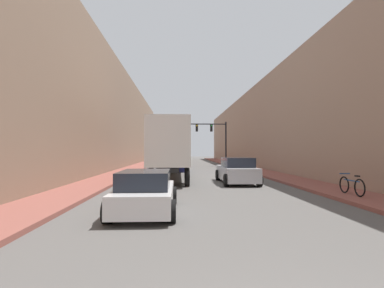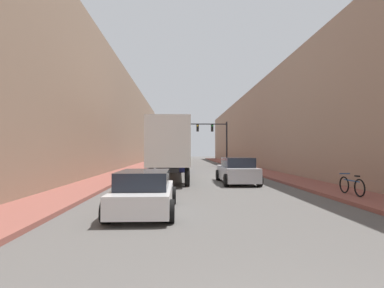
{
  "view_description": "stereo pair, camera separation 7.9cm",
  "coord_description": "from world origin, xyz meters",
  "px_view_note": "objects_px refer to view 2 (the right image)",
  "views": [
    {
      "loc": [
        -1.31,
        -1.81,
        1.98
      ],
      "look_at": [
        -0.56,
        14.61,
        2.34
      ],
      "focal_mm": 28.0,
      "sensor_mm": 36.0,
      "label": 1
    },
    {
      "loc": [
        -1.23,
        -1.82,
        1.98
      ],
      "look_at": [
        -0.56,
        14.61,
        2.34
      ],
      "focal_mm": 28.0,
      "sensor_mm": 36.0,
      "label": 2
    }
  ],
  "objects_px": {
    "sedan_car": "(145,192)",
    "parked_bicycle": "(352,186)",
    "semi_truck": "(171,148)",
    "suv_car": "(237,171)",
    "traffic_signal_gantry": "(216,135)"
  },
  "relations": [
    {
      "from": "sedan_car",
      "to": "parked_bicycle",
      "type": "relative_size",
      "value": 2.31
    },
    {
      "from": "parked_bicycle",
      "to": "traffic_signal_gantry",
      "type": "bearing_deg",
      "value": 95.43
    },
    {
      "from": "semi_truck",
      "to": "sedan_car",
      "type": "distance_m",
      "value": 12.88
    },
    {
      "from": "semi_truck",
      "to": "parked_bicycle",
      "type": "relative_size",
      "value": 7.76
    },
    {
      "from": "semi_truck",
      "to": "parked_bicycle",
      "type": "xyz_separation_m",
      "value": [
        7.72,
        -10.4,
        -1.68
      ]
    },
    {
      "from": "semi_truck",
      "to": "parked_bicycle",
      "type": "bearing_deg",
      "value": -53.42
    },
    {
      "from": "suv_car",
      "to": "traffic_signal_gantry",
      "type": "height_order",
      "value": "traffic_signal_gantry"
    },
    {
      "from": "suv_car",
      "to": "parked_bicycle",
      "type": "relative_size",
      "value": 2.65
    },
    {
      "from": "sedan_car",
      "to": "semi_truck",
      "type": "bearing_deg",
      "value": 87.76
    },
    {
      "from": "parked_bicycle",
      "to": "suv_car",
      "type": "bearing_deg",
      "value": 120.82
    },
    {
      "from": "sedan_car",
      "to": "parked_bicycle",
      "type": "xyz_separation_m",
      "value": [
        8.22,
        2.38,
        -0.11
      ]
    },
    {
      "from": "semi_truck",
      "to": "suv_car",
      "type": "height_order",
      "value": "semi_truck"
    },
    {
      "from": "suv_car",
      "to": "traffic_signal_gantry",
      "type": "relative_size",
      "value": 0.85
    },
    {
      "from": "sedan_car",
      "to": "parked_bicycle",
      "type": "bearing_deg",
      "value": 16.14
    },
    {
      "from": "traffic_signal_gantry",
      "to": "parked_bicycle",
      "type": "height_order",
      "value": "traffic_signal_gantry"
    }
  ]
}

